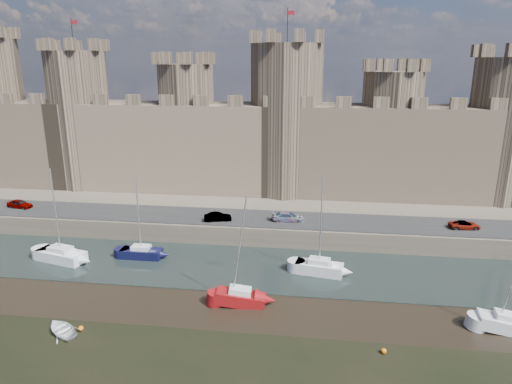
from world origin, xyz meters
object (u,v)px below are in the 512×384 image
car_2 (288,217)px  sailboat_4 (240,297)px  car_1 (218,217)px  sailboat_0 (61,255)px  sailboat_1 (141,252)px  car_3 (465,225)px  car_0 (20,204)px  sailboat_2 (319,267)px  sailboat_5 (507,323)px

car_2 → sailboat_4: 18.17m
car_1 → sailboat_0: (-17.08, -9.42, -2.24)m
sailboat_1 → car_3: bearing=12.7°
car_0 → car_3: bearing=-80.8°
car_1 → sailboat_4: sailboat_4 is taller
car_2 → sailboat_2: sailboat_2 is taller
car_3 → sailboat_5: size_ratio=0.35×
car_1 → car_2: size_ratio=0.85×
car_0 → sailboat_2: size_ratio=0.33×
sailboat_0 → sailboat_5: bearing=4.1°
car_2 → sailboat_4: (-3.53, -17.67, -2.31)m
sailboat_0 → car_1: bearing=43.3°
sailboat_4 → sailboat_5: size_ratio=1.05×
car_1 → sailboat_0: sailboat_0 is taller
sailboat_0 → sailboat_2: 30.49m
car_0 → sailboat_4: size_ratio=0.33×
car_0 → sailboat_5: bearing=-98.6°
car_0 → sailboat_2: (42.97, -10.59, -2.26)m
sailboat_2 → sailboat_5: size_ratio=1.04×
car_3 → sailboat_1: size_ratio=0.39×
car_0 → sailboat_2: bearing=-94.2°
car_2 → sailboat_1: 19.31m
sailboat_4 → sailboat_0: bearing=158.1°
car_2 → sailboat_2: size_ratio=0.38×
sailboat_1 → car_2: bearing=26.7°
sailboat_1 → sailboat_4: bearing=-33.5°
sailboat_1 → sailboat_5: size_ratio=0.91×
sailboat_1 → car_0: bearing=157.6°
car_3 → sailboat_2: (-18.23, -10.09, -2.15)m
car_1 → sailboat_5: bearing=-135.4°
sailboat_4 → sailboat_2: bearing=40.4°
car_1 → car_2: (9.26, 1.15, 0.02)m
car_3 → car_1: bearing=86.3°
car_1 → sailboat_0: bearing=104.5°
car_3 → sailboat_4: 31.49m
car_0 → sailboat_1: size_ratio=0.38×
car_1 → sailboat_5: size_ratio=0.33×
car_1 → sailboat_1: 11.04m
sailboat_0 → sailboat_4: 23.89m
sailboat_1 → sailboat_2: bearing=-3.6°
car_1 → sailboat_5: sailboat_5 is taller
car_2 → sailboat_5: bearing=-137.6°
car_2 → sailboat_5: size_ratio=0.39×
sailboat_1 → sailboat_4: sailboat_4 is taller
car_3 → sailboat_5: (-1.73, -19.20, -2.26)m
sailboat_0 → sailboat_5: (46.98, -8.52, -0.09)m
sailboat_1 → sailboat_4: (13.66, -9.19, 0.02)m
car_2 → sailboat_4: bearing=163.8°
car_0 → car_2: bearing=-81.2°
car_0 → car_3: (61.20, -0.50, -0.10)m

